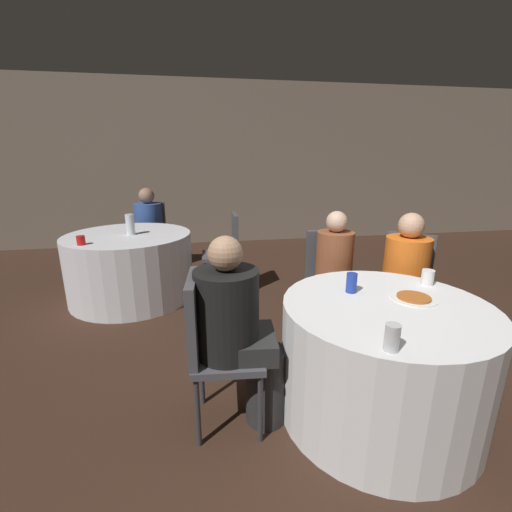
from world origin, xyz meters
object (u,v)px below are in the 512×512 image
Objects in this scene: person_blue_shirt at (148,229)px; soda_can_blue at (352,283)px; chair_near_north at (329,274)px; chair_near_west at (211,339)px; person_floral_shirt at (336,281)px; table_far at (131,266)px; table_near at (381,360)px; chair_far_east at (228,246)px; person_orange_shirt at (403,283)px; soda_can_silver at (392,337)px; chair_near_northeast at (405,279)px; chair_far_north at (151,229)px; person_black_shirt at (239,332)px; bottle_far at (130,225)px; pizza_plate_near at (414,298)px.

person_blue_shirt reaches higher than soda_can_blue.
chair_near_north is 1.00× the size of chair_near_west.
table_far is at bearing -32.55° from person_floral_shirt.
table_near is 9.79× the size of soda_can_blue.
chair_far_east is 0.83× the size of person_floral_shirt.
person_orange_shirt reaches higher than table_near.
person_blue_shirt is 9.36× the size of soda_can_blue.
table_far is at bearing 90.00° from person_blue_shirt.
person_blue_shirt is at bearing -46.32° from chair_near_north.
chair_near_northeast is at bearing 54.49° from soda_can_silver.
table_far is 1.10m from chair_far_east.
soda_can_blue is (0.12, 0.65, 0.00)m from soda_can_silver.
table_far is 0.95m from person_blue_shirt.
chair_far_north is at bearing 84.34° from table_far.
table_near and table_far have the same top height.
chair_far_east is 1.51m from person_floral_shirt.
person_floral_shirt is at bearing 34.37° from chair_near_northeast.
person_orange_shirt reaches higher than table_far.
soda_can_silver is (-0.24, -0.45, 0.43)m from table_near.
person_blue_shirt is at bearing -5.48° from chair_near_northeast.
soda_can_blue is (1.57, -3.05, 0.23)m from chair_far_north.
chair_near_northeast is at bearing 120.52° from person_black_shirt.
table_near is 1.03m from chair_near_west.
person_blue_shirt is at bearing 118.83° from soda_can_blue.
soda_can_blue is at bearing 121.95° from table_near.
chair_far_east is at bearing -178.70° from person_black_shirt.
chair_far_east is at bearing -5.89° from chair_near_northeast.
chair_near_northeast is 3.40m from chair_far_north.
chair_near_west is 0.81× the size of person_black_shirt.
person_orange_shirt is 1.00× the size of person_floral_shirt.
chair_far_east is 1.08m from bottle_far.
person_black_shirt is at bearing 178.40° from chair_far_east.
bottle_far reaches higher than chair_near_northeast.
pizza_plate_near is (-0.44, -0.75, 0.18)m from chair_near_northeast.
person_blue_shirt is (-1.77, 2.08, 0.03)m from chair_near_north.
person_black_shirt is (-0.90, -0.94, 0.03)m from chair_near_north.
chair_near_north is at bearing -143.51° from chair_far_east.
table_far is 2.30m from person_floral_shirt.
chair_far_north is at bearing -90.00° from person_blue_shirt.
table_far is at bearing 129.79° from table_near.
chair_near_northeast is 1.65m from person_black_shirt.
person_black_shirt is at bearing 110.71° from chair_far_north.
pizza_plate_near is (-0.34, -0.62, 0.16)m from person_orange_shirt.
chair_far_north is 1.00× the size of chair_far_east.
chair_far_north is (-0.69, 3.17, 0.00)m from chair_near_west.
person_orange_shirt is at bearing -32.90° from table_far.
table_near is 1.28× the size of chair_near_north.
soda_can_silver is (-0.30, -1.46, 0.23)m from chair_near_north.
person_black_shirt is (-0.89, -0.76, 0.03)m from person_floral_shirt.
bottle_far is at bearing 9.50° from chair_near_northeast.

